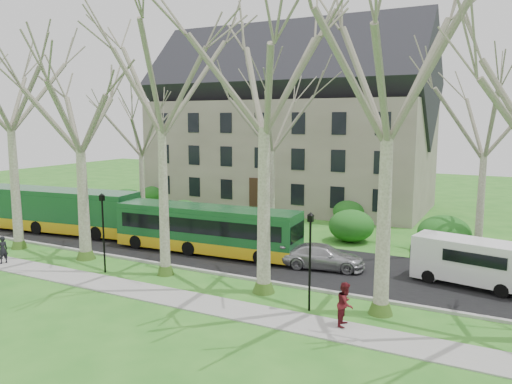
# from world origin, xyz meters

# --- Properties ---
(ground) EXTENTS (120.00, 120.00, 0.00)m
(ground) POSITION_xyz_m (0.00, 0.00, 0.00)
(ground) COLOR #2A7220
(ground) RESTS_ON ground
(sidewalk) EXTENTS (70.00, 2.00, 0.06)m
(sidewalk) POSITION_xyz_m (0.00, -2.50, 0.03)
(sidewalk) COLOR gray
(sidewalk) RESTS_ON ground
(road) EXTENTS (80.00, 8.00, 0.06)m
(road) POSITION_xyz_m (0.00, 5.50, 0.03)
(road) COLOR black
(road) RESTS_ON ground
(curb) EXTENTS (80.00, 0.25, 0.14)m
(curb) POSITION_xyz_m (0.00, 1.50, 0.07)
(curb) COLOR #A5A39E
(curb) RESTS_ON ground
(building) EXTENTS (26.50, 12.20, 16.00)m
(building) POSITION_xyz_m (-6.00, 24.00, 8.07)
(building) COLOR gray
(building) RESTS_ON ground
(tree_row_verge) EXTENTS (49.00, 7.00, 14.00)m
(tree_row_verge) POSITION_xyz_m (0.00, 0.30, 7.00)
(tree_row_verge) COLOR gray
(tree_row_verge) RESTS_ON ground
(tree_row_far) EXTENTS (33.00, 7.00, 12.00)m
(tree_row_far) POSITION_xyz_m (-1.33, 11.00, 6.00)
(tree_row_far) COLOR gray
(tree_row_far) RESTS_ON ground
(lamp_row) EXTENTS (36.22, 0.22, 4.30)m
(lamp_row) POSITION_xyz_m (-0.00, -1.00, 2.57)
(lamp_row) COLOR black
(lamp_row) RESTS_ON ground
(hedges) EXTENTS (30.60, 8.60, 2.00)m
(hedges) POSITION_xyz_m (-4.67, 14.00, 1.00)
(hedges) COLOR #1C5317
(hedges) RESTS_ON ground
(bus_lead) EXTENTS (13.30, 4.28, 3.27)m
(bus_lead) POSITION_xyz_m (-16.33, 4.72, 1.69)
(bus_lead) COLOR #164F25
(bus_lead) RESTS_ON road
(bus_follow) EXTENTS (12.12, 3.17, 3.00)m
(bus_follow) POSITION_xyz_m (-3.21, 4.94, 1.56)
(bus_follow) COLOR #164F25
(bus_follow) RESTS_ON road
(sedan) EXTENTS (4.87, 2.65, 1.34)m
(sedan) POSITION_xyz_m (4.45, 5.08, 0.73)
(sedan) COLOR #A1A1A5
(sedan) RESTS_ON road
(van_a) EXTENTS (5.64, 2.93, 2.34)m
(van_a) POSITION_xyz_m (11.97, 5.70, 1.23)
(van_a) COLOR silver
(van_a) RESTS_ON road
(pedestrian_a) EXTENTS (0.48, 0.65, 1.61)m
(pedestrian_a) POSITION_xyz_m (-12.37, -2.56, 0.86)
(pedestrian_a) COLOR black
(pedestrian_a) RESTS_ON sidewalk
(pedestrian_b) EXTENTS (0.74, 0.92, 1.80)m
(pedestrian_b) POSITION_xyz_m (7.92, -1.93, 0.96)
(pedestrian_b) COLOR maroon
(pedestrian_b) RESTS_ON sidewalk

